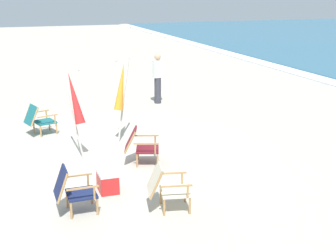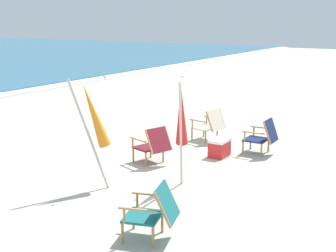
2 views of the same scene
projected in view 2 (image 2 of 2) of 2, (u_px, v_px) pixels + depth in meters
name	position (u px, v px, depth m)	size (l,w,h in m)	color
ground_plane	(199.00, 187.00, 8.49)	(80.00, 80.00, 0.00)	#B7AF9E
beach_chair_back_left	(154.00, 210.00, 6.39)	(0.76, 0.86, 0.80)	#196066
beach_chair_front_left	(263.00, 136.00, 10.40)	(0.60, 0.69, 0.81)	#19234C
beach_chair_back_right	(153.00, 144.00, 9.72)	(0.77, 0.88, 0.79)	maroon
beach_chair_front_right	(210.00, 124.00, 11.51)	(0.70, 0.81, 0.81)	beige
umbrella_furled_orange	(94.00, 116.00, 8.07)	(0.62, 0.58, 2.04)	#B7B2A8
umbrella_furled_red	(181.00, 116.00, 8.13)	(0.75, 0.46, 2.02)	#B7B2A8
cooler_box	(219.00, 148.00, 10.28)	(0.49, 0.35, 0.40)	red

